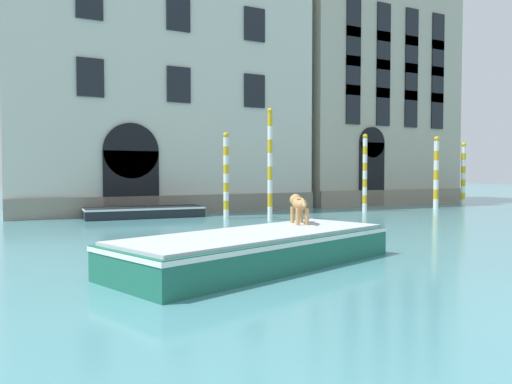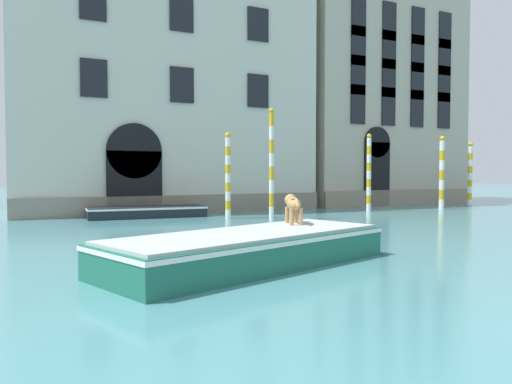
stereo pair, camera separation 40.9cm
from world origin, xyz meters
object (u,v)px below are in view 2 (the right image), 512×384
boat_foreground (250,248)px  mooring_pole_2 (272,164)px  mooring_pole_0 (369,172)px  dog_on_deck (293,204)px  mooring_pole_1 (442,172)px  boat_moored_near_palazzo (147,212)px  mooring_pole_3 (228,175)px  mooring_pole_4 (470,174)px

boat_foreground → mooring_pole_2: bearing=41.5°
boat_foreground → mooring_pole_0: (10.81, 9.90, 1.49)m
dog_on_deck → mooring_pole_1: bearing=-39.1°
boat_moored_near_palazzo → mooring_pole_2: bearing=-35.0°
mooring_pole_3 → mooring_pole_1: bearing=0.2°
dog_on_deck → mooring_pole_2: 7.98m
boat_foreground → dog_on_deck: (1.58, 1.00, 0.78)m
mooring_pole_4 → mooring_pole_0: bearing=-175.4°
mooring_pole_3 → mooring_pole_4: size_ratio=0.99×
boat_foreground → mooring_pole_1: 18.02m
mooring_pole_3 → mooring_pole_4: mooring_pole_4 is taller
boat_moored_near_palazzo → mooring_pole_0: bearing=-5.6°
mooring_pole_0 → mooring_pole_1: (4.36, -0.29, 0.01)m
boat_foreground → mooring_pole_1: (15.17, 9.61, 1.50)m
mooring_pole_2 → dog_on_deck: bearing=-113.8°
boat_foreground → mooring_pole_4: (18.16, 10.49, 1.41)m
boat_moored_near_palazzo → mooring_pole_0: size_ratio=1.32×
boat_moored_near_palazzo → mooring_pole_4: (17.51, -0.98, 1.54)m
boat_foreground → boat_moored_near_palazzo: size_ratio=1.35×
mooring_pole_0 → mooring_pole_2: (-6.04, -1.66, 0.34)m
boat_foreground → dog_on_deck: dog_on_deck is taller
mooring_pole_0 → mooring_pole_1: mooring_pole_1 is taller
mooring_pole_1 → mooring_pole_3: size_ratio=1.06×
mooring_pole_1 → mooring_pole_4: (3.00, 0.88, -0.09)m
mooring_pole_3 → boat_foreground: bearing=-110.0°
boat_moored_near_palazzo → mooring_pole_2: size_ratio=1.11×
mooring_pole_2 → mooring_pole_4: size_ratio=1.24×
dog_on_deck → mooring_pole_2: bearing=-5.3°
mooring_pole_1 → mooring_pole_4: bearing=16.3°
mooring_pole_2 → mooring_pole_4: (13.39, 2.25, -0.42)m
dog_on_deck → mooring_pole_4: 19.12m
mooring_pole_3 → mooring_pole_4: (14.68, 0.91, 0.02)m
boat_moored_near_palazzo → mooring_pole_1: size_ratio=1.32×
boat_foreground → mooring_pole_2: size_ratio=1.50×
mooring_pole_2 → mooring_pole_4: mooring_pole_2 is taller
boat_foreground → mooring_pole_3: (3.49, 9.58, 1.39)m
mooring_pole_4 → boat_foreground: bearing=-150.0°
mooring_pole_0 → boat_moored_near_palazzo: bearing=171.2°
boat_moored_near_palazzo → mooring_pole_1: bearing=-4.1°
boat_moored_near_palazzo → mooring_pole_1: mooring_pole_1 is taller
boat_foreground → mooring_pole_4: 21.02m
mooring_pole_0 → mooring_pole_4: size_ratio=1.05×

